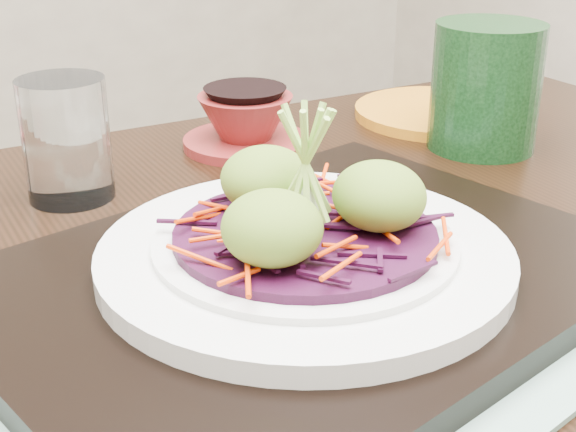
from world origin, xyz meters
TOP-DOWN VIEW (x-y plane):
  - dining_table at (0.02, 0.01)m, footprint 1.33×0.97m
  - placemat at (0.01, -0.01)m, footprint 0.55×0.45m
  - serving_tray at (0.01, -0.01)m, footprint 0.48×0.38m
  - white_plate at (0.01, -0.01)m, footprint 0.29×0.29m
  - cabbage_bed at (0.01, -0.01)m, footprint 0.18×0.18m
  - carrot_julienne at (0.01, -0.01)m, footprint 0.22×0.22m
  - guacamole_scoops at (0.01, -0.01)m, footprint 0.16×0.14m
  - scallion_garnish at (0.01, -0.01)m, footprint 0.07×0.07m
  - water_glass at (-0.05, 0.27)m, footprint 0.08×0.08m
  - terracotta_bowl_set at (0.16, 0.29)m, footprint 0.14×0.14m
  - yellow_plate at (0.41, 0.24)m, footprint 0.28×0.28m
  - green_jar at (0.36, 0.14)m, footprint 0.13×0.13m

SIDE VIEW (x-z plane):
  - dining_table at x=0.02m, z-range 0.29..1.06m
  - placemat at x=0.01m, z-range 0.78..0.78m
  - yellow_plate at x=0.41m, z-range 0.78..0.79m
  - serving_tray at x=0.01m, z-range 0.78..0.80m
  - terracotta_bowl_set at x=0.16m, z-range 0.78..0.83m
  - white_plate at x=0.01m, z-range 0.80..0.82m
  - cabbage_bed at x=0.01m, z-range 0.82..0.83m
  - water_glass at x=-0.05m, z-range 0.78..0.89m
  - carrot_julienne at x=0.01m, z-range 0.83..0.84m
  - green_jar at x=0.36m, z-range 0.78..0.91m
  - guacamole_scoops at x=0.01m, z-range 0.83..0.88m
  - scallion_garnish at x=0.01m, z-range 0.82..0.93m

